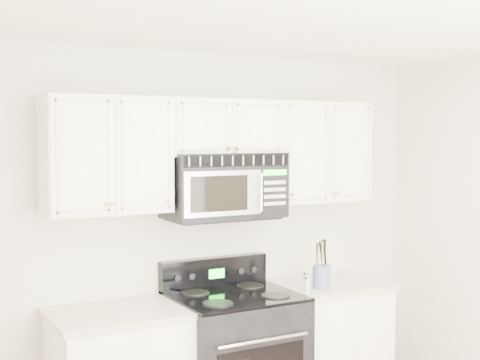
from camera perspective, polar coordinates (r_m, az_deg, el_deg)
room at (r=3.41m, az=10.76°, el=-8.42°), size 3.51×3.51×2.61m
base_cabinet_right at (r=5.21m, az=7.19°, el=-14.04°), size 0.86×0.65×0.92m
range at (r=4.76m, az=-0.48°, el=-15.02°), size 0.83×0.75×1.14m
upper_cabinets at (r=4.66m, az=-1.70°, el=2.76°), size 2.44×0.37×0.75m
microwave at (r=4.64m, az=-1.37°, el=-0.44°), size 0.82×0.46×0.45m
utensil_crock at (r=4.90m, az=6.98°, el=-8.07°), size 0.13×0.13×0.35m
shaker_salt at (r=4.79m, az=5.77°, el=-8.81°), size 0.04×0.04×0.11m
shaker_pepper at (r=4.98m, az=5.65°, el=-8.39°), size 0.04×0.04×0.10m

